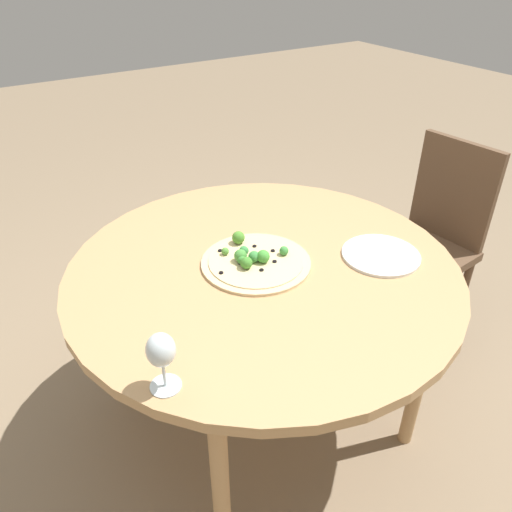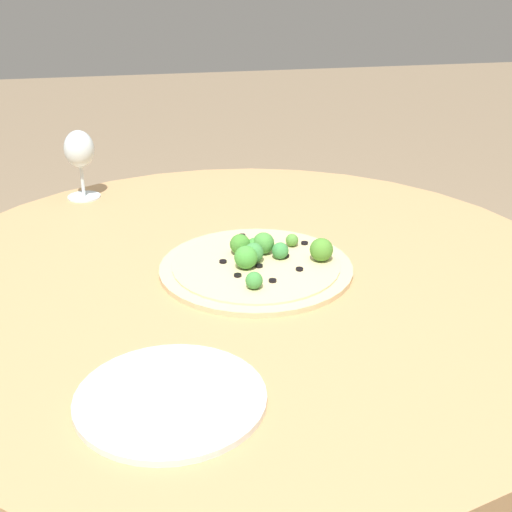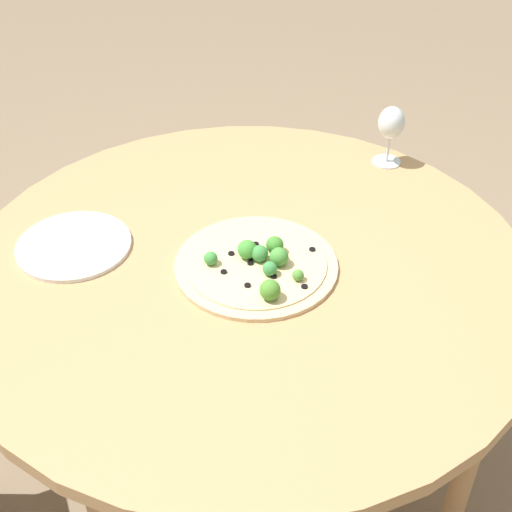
# 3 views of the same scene
# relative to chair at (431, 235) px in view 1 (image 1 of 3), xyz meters

# --- Properties ---
(ground_plane) EXTENTS (12.00, 12.00, 0.00)m
(ground_plane) POSITION_rel_chair_xyz_m (-0.98, -0.10, -0.48)
(ground_plane) COLOR #847056
(dining_table) EXTENTS (1.28, 1.28, 0.72)m
(dining_table) POSITION_rel_chair_xyz_m (-0.98, -0.10, 0.19)
(dining_table) COLOR tan
(dining_table) RESTS_ON ground_plane
(chair) EXTENTS (0.44, 0.44, 0.90)m
(chair) POSITION_rel_chair_xyz_m (0.00, 0.00, 0.00)
(chair) COLOR brown
(chair) RESTS_ON ground_plane
(pizza) EXTENTS (0.36, 0.36, 0.06)m
(pizza) POSITION_rel_chair_xyz_m (-1.00, -0.07, 0.26)
(pizza) COLOR #DBBC89
(pizza) RESTS_ON dining_table
(wine_glass) EXTENTS (0.08, 0.08, 0.16)m
(wine_glass) POSITION_rel_chair_xyz_m (-1.46, -0.40, 0.36)
(wine_glass) COLOR silver
(wine_glass) RESTS_ON dining_table
(plate_near) EXTENTS (0.26, 0.26, 0.01)m
(plate_near) POSITION_rel_chair_xyz_m (-0.62, -0.26, 0.25)
(plate_near) COLOR silver
(plate_near) RESTS_ON dining_table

